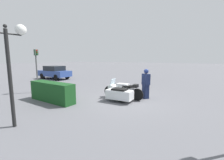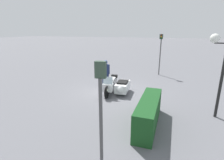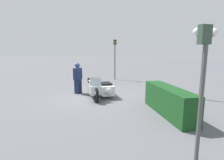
% 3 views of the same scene
% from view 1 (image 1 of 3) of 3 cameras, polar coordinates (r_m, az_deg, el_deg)
% --- Properties ---
extents(ground_plane, '(160.00, 160.00, 0.00)m').
position_cam_1_polar(ground_plane, '(8.99, 5.42, -7.25)').
color(ground_plane, slate).
extents(police_motorcycle, '(2.52, 1.34, 1.17)m').
position_cam_1_polar(police_motorcycle, '(8.64, 2.91, -4.62)').
color(police_motorcycle, black).
rests_on(police_motorcycle, ground).
extents(officer_rider, '(0.57, 0.52, 1.78)m').
position_cam_1_polar(officer_rider, '(9.14, 12.76, -1.12)').
color(officer_rider, '#192347').
rests_on(officer_rider, ground).
extents(hedge_bush_curbside, '(3.06, 0.70, 1.08)m').
position_cam_1_polar(hedge_bush_curbside, '(9.03, -21.88, -4.23)').
color(hedge_bush_curbside, '#19471E').
rests_on(hedge_bush_curbside, ground).
extents(twin_lamp_post, '(0.37, 1.33, 3.56)m').
position_cam_1_polar(twin_lamp_post, '(6.09, -35.18, 11.04)').
color(twin_lamp_post, black).
rests_on(twin_lamp_post, ground).
extents(traffic_light_near, '(0.22, 0.28, 3.01)m').
position_cam_1_polar(traffic_light_near, '(11.66, -26.78, 5.42)').
color(traffic_light_near, '#4C4C4C').
rests_on(traffic_light_near, ground).
extents(parked_car_background, '(4.09, 1.87, 1.54)m').
position_cam_1_polar(parked_car_background, '(18.94, -21.04, 2.83)').
color(parked_car_background, '#2D478C').
rests_on(parked_car_background, ground).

